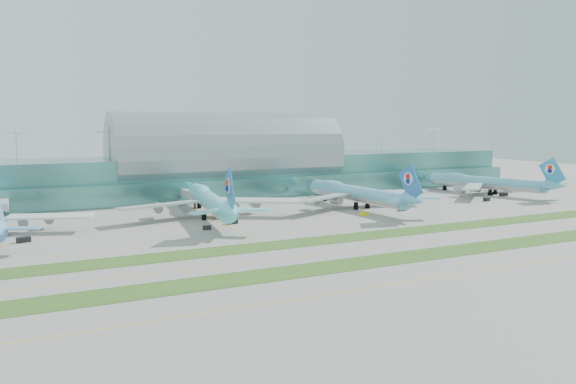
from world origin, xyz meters
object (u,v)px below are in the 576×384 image
terminal (227,167)px  airliner_d (485,182)px  airliner_b (210,200)px  airliner_c (356,192)px

terminal → airliner_d: 136.55m
airliner_b → airliner_d: 153.38m
airliner_c → airliner_d: size_ratio=1.09×
airliner_b → airliner_c: 66.36m
airliner_b → airliner_d: size_ratio=1.13×
terminal → airliner_b: size_ratio=4.09×
terminal → airliner_b: bearing=-115.1°
terminal → airliner_c: 80.36m
airliner_d → airliner_c: bearing=167.0°
airliner_c → airliner_d: airliner_c is taller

